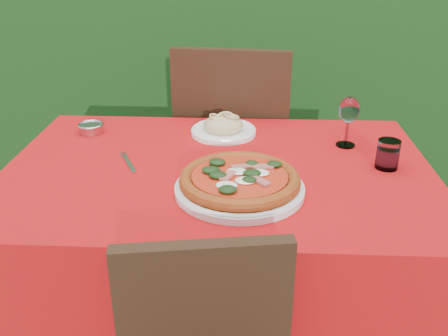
{
  "coord_description": "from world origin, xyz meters",
  "views": [
    {
      "loc": [
        0.08,
        -1.33,
        1.37
      ],
      "look_at": [
        0.02,
        -0.05,
        0.77
      ],
      "focal_mm": 40.0,
      "sensor_mm": 36.0,
      "label": 1
    }
  ],
  "objects_px": {
    "pasta_plate": "(224,128)",
    "wine_glass": "(349,112)",
    "steel_ramekin": "(91,129)",
    "chair_far": "(234,146)",
    "fork": "(129,164)",
    "water_glass": "(388,156)",
    "pizza_plate": "(240,182)"
  },
  "relations": [
    {
      "from": "pasta_plate",
      "to": "steel_ramekin",
      "type": "relative_size",
      "value": 2.77
    },
    {
      "from": "chair_far",
      "to": "fork",
      "type": "bearing_deg",
      "value": 69.24
    },
    {
      "from": "pasta_plate",
      "to": "fork",
      "type": "relative_size",
      "value": 1.27
    },
    {
      "from": "chair_far",
      "to": "pizza_plate",
      "type": "relative_size",
      "value": 2.87
    },
    {
      "from": "chair_far",
      "to": "pasta_plate",
      "type": "distance_m",
      "value": 0.39
    },
    {
      "from": "pizza_plate",
      "to": "water_glass",
      "type": "relative_size",
      "value": 4.01
    },
    {
      "from": "pasta_plate",
      "to": "fork",
      "type": "height_order",
      "value": "pasta_plate"
    },
    {
      "from": "pizza_plate",
      "to": "fork",
      "type": "xyz_separation_m",
      "value": [
        -0.33,
        0.16,
        -0.03
      ]
    },
    {
      "from": "steel_ramekin",
      "to": "chair_far",
      "type": "bearing_deg",
      "value": 35.36
    },
    {
      "from": "pizza_plate",
      "to": "water_glass",
      "type": "bearing_deg",
      "value": 22.29
    },
    {
      "from": "water_glass",
      "to": "pasta_plate",
      "type": "bearing_deg",
      "value": 152.87
    },
    {
      "from": "pasta_plate",
      "to": "steel_ramekin",
      "type": "xyz_separation_m",
      "value": [
        -0.46,
        -0.01,
        -0.01
      ]
    },
    {
      "from": "pasta_plate",
      "to": "water_glass",
      "type": "height_order",
      "value": "water_glass"
    },
    {
      "from": "water_glass",
      "to": "steel_ramekin",
      "type": "xyz_separation_m",
      "value": [
        -0.95,
        0.24,
        -0.02
      ]
    },
    {
      "from": "pasta_plate",
      "to": "steel_ramekin",
      "type": "height_order",
      "value": "pasta_plate"
    },
    {
      "from": "steel_ramekin",
      "to": "wine_glass",
      "type": "bearing_deg",
      "value": -4.9
    },
    {
      "from": "fork",
      "to": "steel_ramekin",
      "type": "height_order",
      "value": "steel_ramekin"
    },
    {
      "from": "wine_glass",
      "to": "fork",
      "type": "distance_m",
      "value": 0.7
    },
    {
      "from": "water_glass",
      "to": "steel_ramekin",
      "type": "height_order",
      "value": "water_glass"
    },
    {
      "from": "pasta_plate",
      "to": "wine_glass",
      "type": "distance_m",
      "value": 0.42
    },
    {
      "from": "fork",
      "to": "steel_ramekin",
      "type": "relative_size",
      "value": 2.18
    },
    {
      "from": "wine_glass",
      "to": "steel_ramekin",
      "type": "distance_m",
      "value": 0.87
    },
    {
      "from": "chair_far",
      "to": "water_glass",
      "type": "bearing_deg",
      "value": 134.13
    },
    {
      "from": "chair_far",
      "to": "water_glass",
      "type": "xyz_separation_m",
      "value": [
        0.47,
        -0.58,
        0.22
      ]
    },
    {
      "from": "pizza_plate",
      "to": "steel_ramekin",
      "type": "distance_m",
      "value": 0.66
    },
    {
      "from": "chair_far",
      "to": "steel_ramekin",
      "type": "xyz_separation_m",
      "value": [
        -0.48,
        -0.34,
        0.19
      ]
    },
    {
      "from": "pasta_plate",
      "to": "wine_glass",
      "type": "height_order",
      "value": "wine_glass"
    },
    {
      "from": "pizza_plate",
      "to": "fork",
      "type": "relative_size",
      "value": 1.97
    },
    {
      "from": "chair_far",
      "to": "pasta_plate",
      "type": "xyz_separation_m",
      "value": [
        -0.03,
        -0.33,
        0.2
      ]
    },
    {
      "from": "wine_glass",
      "to": "fork",
      "type": "xyz_separation_m",
      "value": [
        -0.67,
        -0.18,
        -0.11
      ]
    },
    {
      "from": "water_glass",
      "to": "fork",
      "type": "height_order",
      "value": "water_glass"
    },
    {
      "from": "chair_far",
      "to": "steel_ramekin",
      "type": "bearing_deg",
      "value": 40.67
    }
  ]
}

